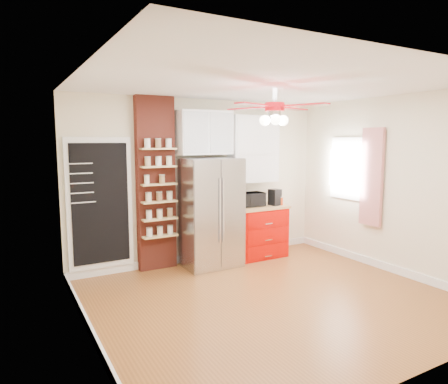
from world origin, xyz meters
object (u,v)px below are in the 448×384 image
red_cabinet (258,231)px  ceiling_fan (275,107)px  pantry_jar_oats (147,180)px  coffee_maker (275,197)px  fridge (210,212)px  canister_left (280,201)px  toaster_oven (251,199)px

red_cabinet → ceiling_fan: 2.75m
ceiling_fan → pantry_jar_oats: size_ratio=11.09×
coffee_maker → pantry_jar_oats: 2.29m
fridge → red_cabinet: bearing=3.0°
ceiling_fan → canister_left: ceiling_fan is taller
canister_left → pantry_jar_oats: (-2.33, 0.24, 0.47)m
canister_left → fridge: bearing=176.3°
pantry_jar_oats → toaster_oven: bearing=-3.4°
ceiling_fan → toaster_oven: 2.31m
pantry_jar_oats → canister_left: bearing=-5.9°
red_cabinet → pantry_jar_oats: bearing=177.0°
coffee_maker → canister_left: coffee_maker is taller
red_cabinet → canister_left: canister_left is taller
ceiling_fan → pantry_jar_oats: (-1.04, 1.78, -0.99)m
fridge → ceiling_fan: size_ratio=1.25×
red_cabinet → ceiling_fan: ceiling_fan is taller
canister_left → pantry_jar_oats: pantry_jar_oats is taller
red_cabinet → canister_left: size_ratio=6.79×
red_cabinet → canister_left: (0.37, -0.14, 0.52)m
red_cabinet → pantry_jar_oats: pantry_jar_oats is taller
pantry_jar_oats → ceiling_fan: bearing=-59.7°
ceiling_fan → toaster_oven: ceiling_fan is taller
red_cabinet → toaster_oven: (-0.16, -0.01, 0.57)m
fridge → ceiling_fan: (0.05, -1.63, 1.55)m
pantry_jar_oats → fridge: bearing=-8.7°
canister_left → red_cabinet: bearing=159.6°
toaster_oven → pantry_jar_oats: size_ratio=3.45×
ceiling_fan → canister_left: size_ratio=10.11×
red_cabinet → pantry_jar_oats: (-1.96, 0.10, 0.98)m
coffee_maker → pantry_jar_oats: size_ratio=2.23×
fridge → coffee_maker: 1.26m
red_cabinet → canister_left: bearing=-20.4°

